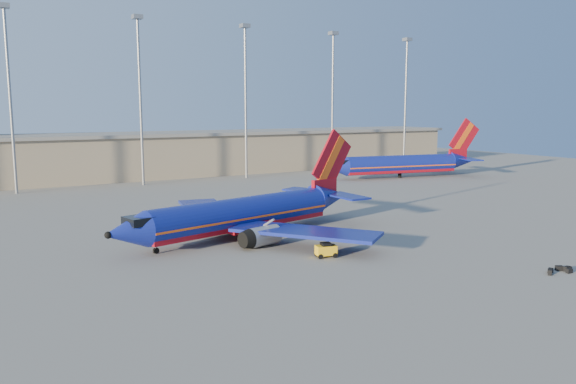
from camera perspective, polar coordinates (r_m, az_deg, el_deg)
ground at (r=61.24m, az=2.49°, el=-3.87°), size 220.00×220.00×0.00m
terminal_building at (r=116.54m, az=-9.12°, el=4.01°), size 122.00×16.00×8.50m
light_mast_row at (r=103.31m, az=-9.40°, el=10.81°), size 101.60×1.60×28.65m
aircraft_main at (r=58.11m, az=-4.20°, el=-2.25°), size 31.25×29.73×10.72m
aircraft_second at (r=110.10m, az=11.70°, el=2.79°), size 33.13×13.66×11.31m
baggage_tug at (r=50.10m, az=3.88°, el=-5.87°), size 2.02×1.49×1.30m
luggage_pile at (r=50.63m, az=25.92°, el=-7.12°), size 2.81×1.32×0.43m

